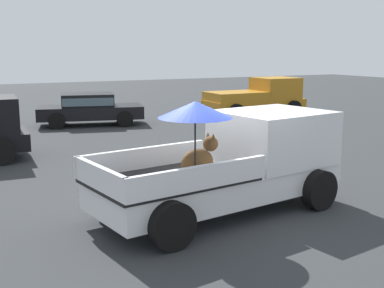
{
  "coord_description": "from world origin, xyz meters",
  "views": [
    {
      "loc": [
        -4.69,
        -7.98,
        3.15
      ],
      "look_at": [
        0.16,
        1.48,
        1.1
      ],
      "focal_mm": 46.21,
      "sensor_mm": 36.0,
      "label": 1
    }
  ],
  "objects": [
    {
      "name": "ground_plane",
      "position": [
        0.0,
        0.0,
        0.0
      ],
      "size": [
        80.0,
        80.0,
        0.0
      ],
      "primitive_type": "plane",
      "color": "#2D3033"
    },
    {
      "name": "pickup_truck_main",
      "position": [
        0.44,
        0.04,
        0.97
      ],
      "size": [
        5.27,
        2.84,
        2.28
      ],
      "rotation": [
        0.0,
        0.0,
        0.15
      ],
      "color": "black",
      "rests_on": "ground"
    },
    {
      "name": "pickup_truck_far",
      "position": [
        8.81,
        11.47,
        0.87
      ],
      "size": [
        4.81,
        2.18,
        1.8
      ],
      "rotation": [
        0.0,
        0.0,
        -0.01
      ],
      "color": "black",
      "rests_on": "ground"
    },
    {
      "name": "parked_sedan_near",
      "position": [
        0.87,
        12.3,
        0.74
      ],
      "size": [
        4.6,
        2.74,
        1.33
      ],
      "rotation": [
        0.0,
        0.0,
        -0.24
      ],
      "color": "black",
      "rests_on": "ground"
    }
  ]
}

